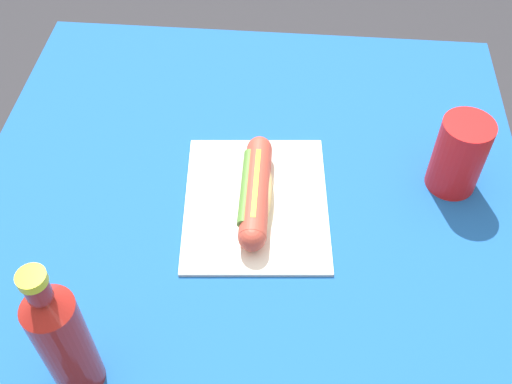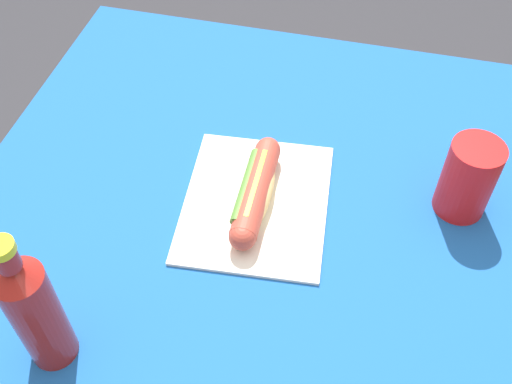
{
  "view_description": "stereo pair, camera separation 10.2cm",
  "coord_description": "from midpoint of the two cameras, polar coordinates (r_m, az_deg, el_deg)",
  "views": [
    {
      "loc": [
        -0.59,
        -0.07,
        1.56
      ],
      "look_at": [
        0.07,
        -0.02,
        0.79
      ],
      "focal_mm": 43.11,
      "sensor_mm": 36.0,
      "label": 1
    },
    {
      "loc": [
        -0.57,
        -0.17,
        1.56
      ],
      "look_at": [
        0.07,
        -0.02,
        0.79
      ],
      "focal_mm": 43.11,
      "sensor_mm": 36.0,
      "label": 2
    }
  ],
  "objects": [
    {
      "name": "drinking_cup",
      "position": [
        1.06,
        15.76,
        3.16
      ],
      "size": [
        0.09,
        0.09,
        0.14
      ],
      "primitive_type": "cylinder",
      "color": "red",
      "rests_on": "dining_table"
    },
    {
      "name": "soda_bottle",
      "position": [
        0.83,
        -20.99,
        -12.85
      ],
      "size": [
        0.06,
        0.06,
        0.25
      ],
      "color": "maroon",
      "rests_on": "dining_table"
    },
    {
      "name": "hot_dog",
      "position": [
        1.02,
        -2.91,
        -0.09
      ],
      "size": [
        0.24,
        0.06,
        0.05
      ],
      "color": "#E5BC75",
      "rests_on": "paper_wrapper"
    },
    {
      "name": "dining_table",
      "position": [
        1.11,
        -3.77,
        -8.24
      ],
      "size": [
        1.12,
        0.96,
        0.76
      ],
      "color": "brown",
      "rests_on": "ground"
    },
    {
      "name": "paper_wrapper",
      "position": [
        1.04,
        -2.8,
        -1.13
      ],
      "size": [
        0.31,
        0.26,
        0.01
      ],
      "primitive_type": "cube",
      "rotation": [
        0.0,
        0.0,
        0.09
      ],
      "color": "silver",
      "rests_on": "dining_table"
    }
  ]
}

